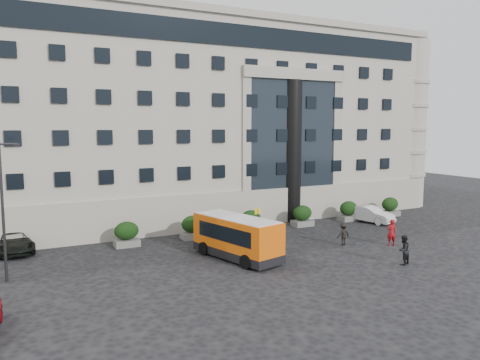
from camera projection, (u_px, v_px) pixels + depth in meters
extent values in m
plane|color=black|center=(220.00, 267.00, 29.43)|extent=(120.00, 120.00, 0.00)
cube|color=#9F998D|center=(186.00, 124.00, 50.57)|extent=(44.00, 24.00, 18.00)
cylinder|color=black|center=(292.00, 151.00, 43.20)|extent=(1.80, 1.80, 13.00)
cube|color=#5F5F5C|center=(127.00, 243.00, 34.51)|extent=(1.80, 1.20, 0.50)
ellipsoid|color=black|center=(126.00, 231.00, 34.41)|extent=(1.80, 1.26, 1.34)
cube|color=#5F5F5C|center=(193.00, 235.00, 36.85)|extent=(1.80, 1.20, 0.50)
ellipsoid|color=black|center=(193.00, 224.00, 36.74)|extent=(1.80, 1.26, 1.34)
cube|color=#5F5F5C|center=(251.00, 229.00, 39.19)|extent=(1.80, 1.20, 0.50)
ellipsoid|color=black|center=(251.00, 218.00, 39.08)|extent=(1.80, 1.26, 1.34)
cube|color=#5F5F5C|center=(302.00, 223.00, 41.53)|extent=(1.80, 1.20, 0.50)
ellipsoid|color=black|center=(302.00, 213.00, 41.42)|extent=(1.80, 1.26, 1.34)
cube|color=#5F5F5C|center=(348.00, 218.00, 43.86)|extent=(1.80, 1.20, 0.50)
ellipsoid|color=black|center=(349.00, 208.00, 43.76)|extent=(1.80, 1.26, 1.34)
cube|color=#5F5F5C|center=(390.00, 213.00, 46.20)|extent=(1.80, 1.20, 0.50)
ellipsoid|color=black|center=(390.00, 204.00, 46.10)|extent=(1.80, 1.26, 1.34)
cylinder|color=#262628|center=(3.00, 213.00, 26.23)|extent=(0.16, 0.16, 8.00)
cylinder|color=#262628|center=(8.00, 144.00, 25.99)|extent=(0.90, 0.12, 0.12)
cube|color=black|center=(17.00, 145.00, 26.20)|extent=(0.35, 0.18, 0.14)
cylinder|color=#262628|center=(258.00, 225.00, 36.19)|extent=(0.08, 0.08, 2.50)
cube|color=yellow|center=(258.00, 211.00, 36.07)|extent=(0.50, 0.06, 0.45)
cube|color=#DD590A|center=(237.00, 234.00, 31.22)|extent=(3.91, 7.06, 2.22)
cube|color=black|center=(237.00, 252.00, 31.36)|extent=(3.96, 7.11, 0.55)
cube|color=black|center=(237.00, 231.00, 31.20)|extent=(3.60, 5.65, 1.00)
cube|color=silver|center=(237.00, 218.00, 31.10)|extent=(3.72, 6.70, 0.18)
cylinder|color=black|center=(246.00, 262.00, 29.01)|extent=(0.50, 0.94, 0.90)
cylinder|color=black|center=(272.00, 255.00, 30.52)|extent=(0.50, 0.94, 0.90)
cylinder|color=black|center=(204.00, 248.00, 32.20)|extent=(0.50, 0.94, 0.90)
cylinder|color=black|center=(229.00, 243.00, 33.71)|extent=(0.50, 0.94, 0.90)
imported|color=black|center=(13.00, 242.00, 32.85)|extent=(2.80, 5.34, 1.43)
imported|color=silver|center=(370.00, 214.00, 43.07)|extent=(2.77, 4.78, 1.49)
imported|color=maroon|center=(391.00, 232.00, 34.66)|extent=(0.83, 0.68, 1.97)
imported|color=black|center=(403.00, 250.00, 29.89)|extent=(1.08, 0.94, 1.92)
imported|color=black|center=(343.00, 234.00, 34.79)|extent=(1.11, 0.65, 1.70)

